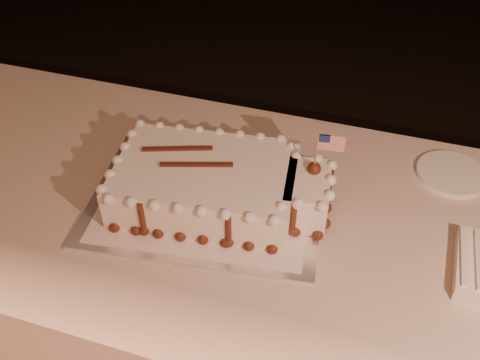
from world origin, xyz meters
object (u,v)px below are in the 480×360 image
(banquet_table, at_px, (278,318))
(side_plate, at_px, (452,174))
(cake_board, at_px, (207,200))
(sheet_cake, at_px, (218,184))

(banquet_table, bearing_deg, side_plate, 37.71)
(banquet_table, xyz_separation_m, cake_board, (-0.19, 0.00, 0.38))
(side_plate, bearing_deg, sheet_cake, -152.83)
(banquet_table, distance_m, cake_board, 0.42)
(sheet_cake, bearing_deg, banquet_table, -2.59)
(side_plate, bearing_deg, cake_board, -153.71)
(banquet_table, distance_m, side_plate, 0.58)
(cake_board, height_order, side_plate, side_plate)
(side_plate, bearing_deg, banquet_table, -142.29)
(banquet_table, relative_size, side_plate, 14.37)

